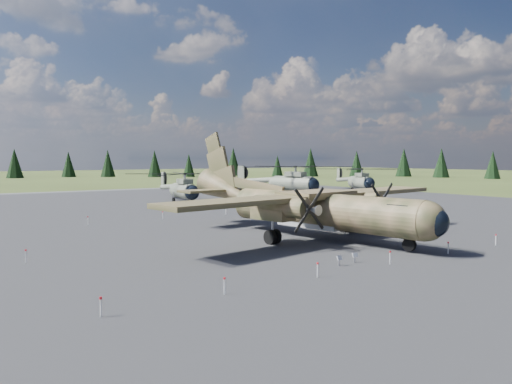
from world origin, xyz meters
TOP-DOWN VIEW (x-y plane):
  - ground at (0.00, 0.00)m, footprint 500.00×500.00m
  - apron at (0.00, 10.00)m, footprint 120.00×120.00m
  - transport_plane at (4.91, -2.17)m, footprint 29.77×26.86m
  - helicopter_near at (11.21, 33.38)m, footprint 19.29×21.38m
  - helicopter_mid at (34.02, 35.67)m, footprint 25.82×26.55m
  - helicopter_far at (51.88, 36.17)m, footprint 23.13×23.13m
  - info_placard_left at (-0.88, -12.00)m, footprint 0.44×0.23m
  - info_placard_right at (0.59, -11.87)m, footprint 0.41×0.18m
  - barrier_fence at (-0.46, -0.08)m, footprint 33.12×29.62m
  - treeline at (-5.43, 4.27)m, footprint 306.16×305.68m

SIDE VIEW (x-z plane):
  - ground at x=0.00m, z-range 0.00..0.00m
  - apron at x=0.00m, z-range -0.02..0.02m
  - info_placard_right at x=0.59m, z-range 0.11..0.75m
  - info_placard_left at x=-0.88m, z-range 0.11..0.76m
  - barrier_fence at x=-0.46m, z-range 0.08..0.93m
  - transport_plane at x=4.91m, z-range -2.08..7.71m
  - helicopter_near at x=11.21m, z-range 0.93..5.35m
  - helicopter_far at x=51.88m, z-range 0.96..5.57m
  - helicopter_mid at x=34.02m, z-range 1.10..6.37m
  - treeline at x=-5.43m, z-range -0.65..10.28m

